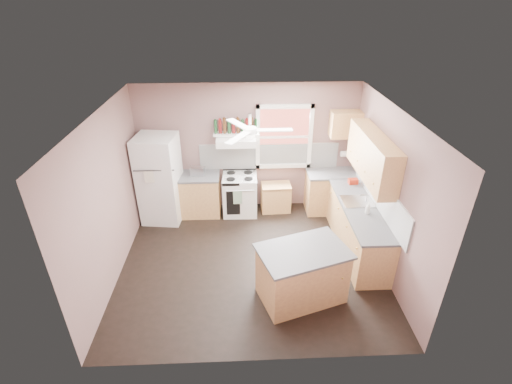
{
  "coord_description": "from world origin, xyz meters",
  "views": [
    {
      "loc": [
        -0.14,
        -5.18,
        4.28
      ],
      "look_at": [
        0.1,
        0.3,
        1.25
      ],
      "focal_mm": 26.0,
      "sensor_mm": 36.0,
      "label": 1
    }
  ],
  "objects_px": {
    "toaster": "(198,171)",
    "island": "(302,275)",
    "stove": "(240,194)",
    "cart": "(276,197)",
    "refrigerator": "(160,179)"
  },
  "relations": [
    {
      "from": "stove",
      "to": "island",
      "type": "xyz_separation_m",
      "value": [
        0.93,
        -2.57,
        0.0
      ]
    },
    {
      "from": "toaster",
      "to": "refrigerator",
      "type": "bearing_deg",
      "value": -158.15
    },
    {
      "from": "toaster",
      "to": "cart",
      "type": "xyz_separation_m",
      "value": [
        1.63,
        0.04,
        -0.68
      ]
    },
    {
      "from": "cart",
      "to": "island",
      "type": "relative_size",
      "value": 0.5
    },
    {
      "from": "toaster",
      "to": "island",
      "type": "xyz_separation_m",
      "value": [
        1.78,
        -2.58,
        -0.56
      ]
    },
    {
      "from": "toaster",
      "to": "cart",
      "type": "height_order",
      "value": "toaster"
    },
    {
      "from": "stove",
      "to": "cart",
      "type": "height_order",
      "value": "stove"
    },
    {
      "from": "cart",
      "to": "island",
      "type": "height_order",
      "value": "island"
    },
    {
      "from": "cart",
      "to": "island",
      "type": "distance_m",
      "value": 2.63
    },
    {
      "from": "cart",
      "to": "stove",
      "type": "bearing_deg",
      "value": -178.36
    },
    {
      "from": "refrigerator",
      "to": "stove",
      "type": "bearing_deg",
      "value": 12.4
    },
    {
      "from": "toaster",
      "to": "stove",
      "type": "bearing_deg",
      "value": 8.64
    },
    {
      "from": "toaster",
      "to": "stove",
      "type": "xyz_separation_m",
      "value": [
        0.86,
        -0.01,
        -0.56
      ]
    },
    {
      "from": "toaster",
      "to": "stove",
      "type": "height_order",
      "value": "toaster"
    },
    {
      "from": "refrigerator",
      "to": "toaster",
      "type": "bearing_deg",
      "value": 19.38
    }
  ]
}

